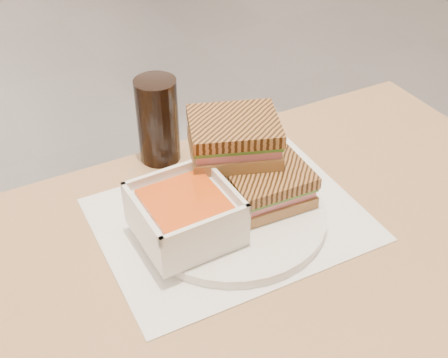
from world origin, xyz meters
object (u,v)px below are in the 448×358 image
cola_glass (158,121)px  soup_bowl (185,216)px  panini_lower (268,185)px  plate (231,214)px

cola_glass → soup_bowl: bearing=-105.7°
soup_bowl → panini_lower: 0.13m
panini_lower → cola_glass: size_ratio=0.87×
plate → panini_lower: 0.06m
plate → cola_glass: (-0.02, 0.18, 0.06)m
plate → cola_glass: size_ratio=1.93×
plate → cola_glass: 0.19m
soup_bowl → cola_glass: cola_glass is taller
plate → soup_bowl: (-0.07, -0.01, 0.04)m
cola_glass → plate: bearing=-83.7°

